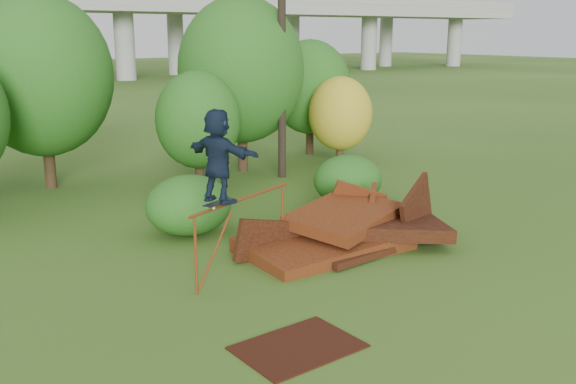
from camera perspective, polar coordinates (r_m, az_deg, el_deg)
ground at (r=14.00m, az=7.47°, el=-7.54°), size 240.00×240.00×0.00m
scrap_pile at (r=15.82m, az=5.17°, el=-3.48°), size 5.84×3.66×1.97m
grind_rail at (r=13.88m, az=-4.04°, el=-2.13°), size 3.20×1.33×1.67m
skateboard at (r=13.15m, az=-6.14°, el=-0.94°), size 0.81×0.49×0.08m
skater at (r=12.94m, az=-6.25°, el=3.22°), size 1.09×1.86×1.91m
flat_plate at (r=10.99m, az=0.90°, el=-13.60°), size 2.04×1.49×0.03m
tree_1 at (r=22.67m, az=-21.06°, el=9.63°), size 4.61×4.61×6.41m
tree_2 at (r=21.36m, az=-8.01°, el=6.35°), size 2.80×2.80×3.94m
tree_3 at (r=24.00m, az=-4.18°, el=10.75°), size 4.65×4.65×6.46m
tree_4 at (r=25.44m, az=4.67°, el=6.96°), size 2.52×2.52×3.48m
tree_5 at (r=27.54m, az=1.98°, el=9.29°), size 3.46×3.46×4.86m
shrub_left at (r=16.77m, az=-8.83°, el=-1.15°), size 2.25×2.08×1.56m
shrub_right at (r=19.56m, az=5.33°, el=1.08°), size 2.15×1.97×1.52m
utility_pole at (r=22.83m, az=-0.56°, el=15.32°), size 1.40×0.28×11.14m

